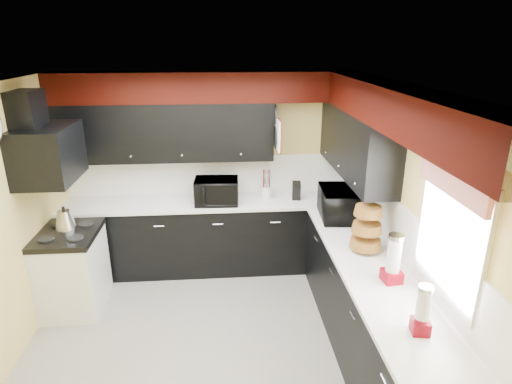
% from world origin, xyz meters
% --- Properties ---
extents(ground, '(3.60, 3.60, 0.00)m').
position_xyz_m(ground, '(0.00, 0.00, 0.00)').
color(ground, gray).
rests_on(ground, ground).
extents(wall_back, '(3.60, 0.06, 2.50)m').
position_xyz_m(wall_back, '(0.00, 1.80, 1.25)').
color(wall_back, '#E0C666').
rests_on(wall_back, ground).
extents(wall_right, '(0.06, 3.60, 2.50)m').
position_xyz_m(wall_right, '(1.80, 0.00, 1.25)').
color(wall_right, '#E0C666').
rests_on(wall_right, ground).
extents(ceiling, '(3.60, 3.60, 0.06)m').
position_xyz_m(ceiling, '(0.00, 0.00, 2.50)').
color(ceiling, white).
rests_on(ceiling, wall_back).
extents(cab_back, '(3.60, 0.60, 0.90)m').
position_xyz_m(cab_back, '(0.00, 1.50, 0.45)').
color(cab_back, black).
rests_on(cab_back, ground).
extents(cab_right, '(0.60, 3.00, 0.90)m').
position_xyz_m(cab_right, '(1.50, -0.30, 0.45)').
color(cab_right, black).
rests_on(cab_right, ground).
extents(counter_back, '(3.62, 0.64, 0.04)m').
position_xyz_m(counter_back, '(0.00, 1.50, 0.92)').
color(counter_back, white).
rests_on(counter_back, cab_back).
extents(counter_right, '(0.64, 3.02, 0.04)m').
position_xyz_m(counter_right, '(1.50, -0.30, 0.92)').
color(counter_right, white).
rests_on(counter_right, cab_right).
extents(splash_back, '(3.60, 0.02, 0.50)m').
position_xyz_m(splash_back, '(0.00, 1.79, 1.19)').
color(splash_back, white).
rests_on(splash_back, counter_back).
extents(splash_right, '(0.02, 3.60, 0.50)m').
position_xyz_m(splash_right, '(1.79, 0.00, 1.19)').
color(splash_right, white).
rests_on(splash_right, counter_right).
extents(upper_back, '(2.60, 0.35, 0.70)m').
position_xyz_m(upper_back, '(-0.50, 1.62, 1.80)').
color(upper_back, black).
rests_on(upper_back, wall_back).
extents(upper_right, '(0.35, 1.80, 0.70)m').
position_xyz_m(upper_right, '(1.62, 0.90, 1.80)').
color(upper_right, black).
rests_on(upper_right, wall_right).
extents(soffit_back, '(3.60, 0.36, 0.35)m').
position_xyz_m(soffit_back, '(0.00, 1.62, 2.33)').
color(soffit_back, black).
rests_on(soffit_back, wall_back).
extents(soffit_right, '(0.36, 3.24, 0.35)m').
position_xyz_m(soffit_right, '(1.62, -0.18, 2.33)').
color(soffit_right, black).
rests_on(soffit_right, wall_right).
extents(stove, '(0.60, 0.75, 0.86)m').
position_xyz_m(stove, '(-1.50, 0.75, 0.43)').
color(stove, white).
rests_on(stove, ground).
extents(cooktop, '(0.62, 0.77, 0.06)m').
position_xyz_m(cooktop, '(-1.50, 0.75, 0.89)').
color(cooktop, black).
rests_on(cooktop, stove).
extents(hood, '(0.50, 0.78, 0.55)m').
position_xyz_m(hood, '(-1.55, 0.75, 1.78)').
color(hood, black).
rests_on(hood, wall_left).
extents(hood_duct, '(0.24, 0.40, 0.40)m').
position_xyz_m(hood_duct, '(-1.68, 0.75, 2.20)').
color(hood_duct, black).
rests_on(hood_duct, wall_left).
extents(window, '(0.03, 0.86, 0.96)m').
position_xyz_m(window, '(1.79, -0.90, 1.55)').
color(window, white).
rests_on(window, wall_right).
extents(valance, '(0.04, 0.88, 0.20)m').
position_xyz_m(valance, '(1.73, -0.90, 1.95)').
color(valance, red).
rests_on(valance, wall_right).
extents(pan_top, '(0.03, 0.22, 0.40)m').
position_xyz_m(pan_top, '(0.82, 1.55, 2.00)').
color(pan_top, black).
rests_on(pan_top, upper_back).
extents(pan_mid, '(0.03, 0.28, 0.46)m').
position_xyz_m(pan_mid, '(0.82, 1.42, 1.75)').
color(pan_mid, black).
rests_on(pan_mid, upper_back).
extents(pan_low, '(0.03, 0.24, 0.42)m').
position_xyz_m(pan_low, '(0.82, 1.68, 1.72)').
color(pan_low, black).
rests_on(pan_low, upper_back).
extents(cut_board, '(0.03, 0.26, 0.35)m').
position_xyz_m(cut_board, '(0.83, 1.30, 1.80)').
color(cut_board, white).
rests_on(cut_board, upper_back).
extents(baskets, '(0.27, 0.27, 0.50)m').
position_xyz_m(baskets, '(1.52, 0.05, 1.18)').
color(baskets, brown).
rests_on(baskets, upper_right).
extents(deco_plate, '(0.03, 0.24, 0.24)m').
position_xyz_m(deco_plate, '(1.77, -0.35, 2.25)').
color(deco_plate, white).
rests_on(deco_plate, wall_right).
extents(toaster_oven, '(0.55, 0.46, 0.31)m').
position_xyz_m(toaster_oven, '(0.09, 1.42, 1.09)').
color(toaster_oven, black).
rests_on(toaster_oven, counter_back).
extents(microwave, '(0.45, 0.63, 0.33)m').
position_xyz_m(microwave, '(1.48, 0.86, 1.11)').
color(microwave, black).
rests_on(microwave, counter_right).
extents(utensil_crock, '(0.16, 0.16, 0.15)m').
position_xyz_m(utensil_crock, '(0.72, 1.53, 1.02)').
color(utensil_crock, silver).
rests_on(utensil_crock, counter_back).
extents(knife_block, '(0.12, 0.15, 0.22)m').
position_xyz_m(knife_block, '(1.09, 1.47, 1.05)').
color(knife_block, black).
rests_on(knife_block, counter_back).
extents(kettle, '(0.24, 0.24, 0.20)m').
position_xyz_m(kettle, '(-1.54, 0.85, 1.02)').
color(kettle, '#A8A8AC').
rests_on(kettle, cooktop).
extents(dispenser_a, '(0.17, 0.17, 0.40)m').
position_xyz_m(dispenser_a, '(1.56, -0.51, 1.14)').
color(dispenser_a, '#60040D').
rests_on(dispenser_a, counter_right).
extents(dispenser_b, '(0.14, 0.14, 0.32)m').
position_xyz_m(dispenser_b, '(1.51, -1.18, 1.10)').
color(dispenser_b, maroon).
rests_on(dispenser_b, counter_right).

